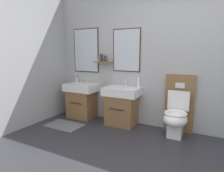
# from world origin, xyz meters

# --- Properties ---
(wall_back) EXTENTS (5.11, 0.27, 2.60)m
(wall_back) POSITION_xyz_m (-0.02, 1.76, 1.30)
(wall_back) COLOR #A8A8AA
(wall_back) RESTS_ON ground
(bath_mat) EXTENTS (0.68, 0.44, 0.01)m
(bath_mat) POSITION_xyz_m (-1.86, 0.92, 0.01)
(bath_mat) COLOR slate
(bath_mat) RESTS_ON ground
(vanity_sink_left) EXTENTS (0.67, 0.47, 0.72)m
(vanity_sink_left) POSITION_xyz_m (-1.86, 1.51, 0.38)
(vanity_sink_left) COLOR brown
(vanity_sink_left) RESTS_ON ground
(tap_on_left_sink) EXTENTS (0.03, 0.13, 0.11)m
(tap_on_left_sink) POSITION_xyz_m (-1.86, 1.67, 0.79)
(tap_on_left_sink) COLOR silver
(tap_on_left_sink) RESTS_ON vanity_sink_left
(vanity_sink_right) EXTENTS (0.67, 0.47, 0.72)m
(vanity_sink_right) POSITION_xyz_m (-0.93, 1.51, 0.38)
(vanity_sink_right) COLOR brown
(vanity_sink_right) RESTS_ON ground
(tap_on_right_sink) EXTENTS (0.03, 0.13, 0.11)m
(tap_on_right_sink) POSITION_xyz_m (-0.93, 1.67, 0.79)
(tap_on_right_sink) COLOR silver
(tap_on_right_sink) RESTS_ON vanity_sink_right
(toilet) EXTENTS (0.48, 0.62, 1.00)m
(toilet) POSITION_xyz_m (0.08, 1.50, 0.38)
(toilet) COLOR brown
(toilet) RESTS_ON ground
(toothbrush_cup) EXTENTS (0.07, 0.07, 0.20)m
(toothbrush_cup) POSITION_xyz_m (-2.11, 1.66, 0.78)
(toothbrush_cup) COLOR silver
(toothbrush_cup) RESTS_ON vanity_sink_left
(soap_dispenser) EXTENTS (0.06, 0.06, 0.20)m
(soap_dispenser) POSITION_xyz_m (-0.67, 1.67, 0.81)
(soap_dispenser) COLOR white
(soap_dispenser) RESTS_ON vanity_sink_right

